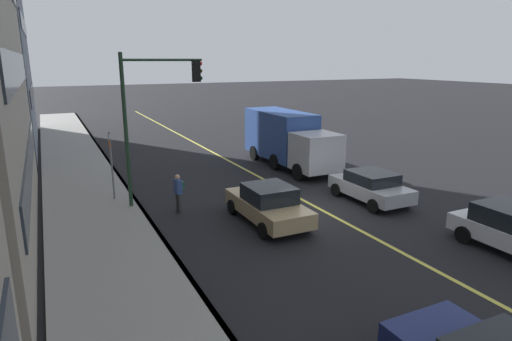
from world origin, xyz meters
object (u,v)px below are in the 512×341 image
street_sign_post (111,162)px  truck_blue (287,138)px  traffic_light_mast (154,105)px  car_tan (268,204)px  car_silver (371,186)px  pedestrian_with_backpack (178,190)px

street_sign_post → truck_blue: bearing=-75.9°
truck_blue → traffic_light_mast: (-3.83, 8.56, 2.65)m
traffic_light_mast → street_sign_post: traffic_light_mast is taller
car_tan → truck_blue: (7.70, -5.26, 0.93)m
car_silver → truck_blue: (7.43, -0.02, 0.96)m
car_tan → truck_blue: size_ratio=0.56×
truck_blue → pedestrian_with_backpack: bearing=122.2°
pedestrian_with_backpack → street_sign_post: street_sign_post is taller
traffic_light_mast → truck_blue: bearing=-65.9°
pedestrian_with_backpack → street_sign_post: 3.45m
car_tan → car_silver: bearing=-87.0°
pedestrian_with_backpack → traffic_light_mast: size_ratio=0.25×
truck_blue → pedestrian_with_backpack: 9.51m
truck_blue → pedestrian_with_backpack: size_ratio=4.79×
truck_blue → traffic_light_mast: 9.74m
street_sign_post → traffic_light_mast: bearing=-126.6°
car_silver → truck_blue: 7.49m
pedestrian_with_backpack → traffic_light_mast: traffic_light_mast is taller
car_silver → pedestrian_with_backpack: pedestrian_with_backpack is taller
pedestrian_with_backpack → street_sign_post: (2.48, 2.22, 0.92)m
pedestrian_with_backpack → traffic_light_mast: (1.23, 0.54, 3.39)m
pedestrian_with_backpack → street_sign_post: bearing=41.9°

